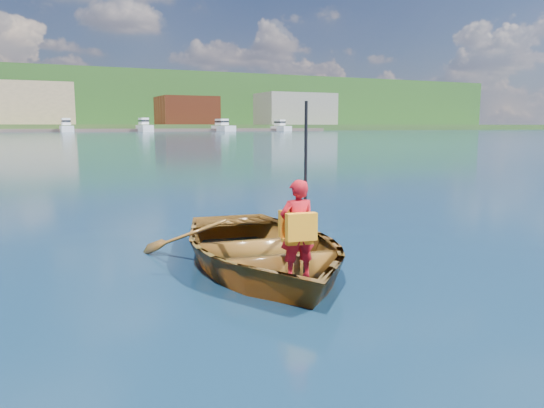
% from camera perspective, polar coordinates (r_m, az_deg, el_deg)
% --- Properties ---
extents(ground, '(600.00, 600.00, 0.00)m').
position_cam_1_polar(ground, '(7.43, 5.75, -5.46)').
color(ground, '#0F223E').
rests_on(ground, ground).
extents(rowboat, '(3.25, 4.21, 0.81)m').
position_cam_1_polar(rowboat, '(6.70, -1.19, -4.72)').
color(rowboat, brown).
rests_on(rowboat, ground).
extents(child_paddler, '(0.43, 0.37, 1.95)m').
position_cam_1_polar(child_paddler, '(5.83, 2.77, -2.63)').
color(child_paddler, red).
rests_on(child_paddler, ground).
extents(shoreline, '(400.00, 140.00, 22.00)m').
position_cam_1_polar(shoreline, '(242.98, -24.40, 9.74)').
color(shoreline, '#375822').
rests_on(shoreline, ground).
extents(dock, '(160.03, 10.64, 0.80)m').
position_cam_1_polar(dock, '(154.39, -22.27, 7.34)').
color(dock, brown).
rests_on(dock, ground).
extents(waterfront_buildings, '(202.00, 16.00, 14.00)m').
position_cam_1_polar(waterfront_buildings, '(171.34, -26.65, 9.58)').
color(waterfront_buildings, maroon).
rests_on(waterfront_buildings, ground).
extents(marina_yachts, '(142.75, 12.81, 4.41)m').
position_cam_1_polar(marina_yachts, '(149.51, -25.58, 7.49)').
color(marina_yachts, white).
rests_on(marina_yachts, ground).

